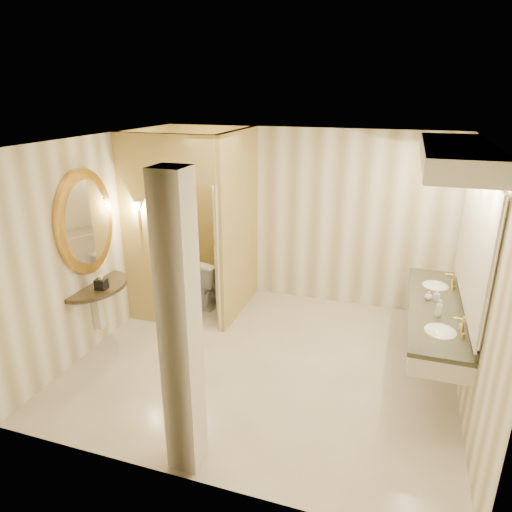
% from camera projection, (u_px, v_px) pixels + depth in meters
% --- Properties ---
extents(floor, '(4.50, 4.50, 0.00)m').
position_uv_depth(floor, '(265.00, 360.00, 5.76)').
color(floor, silver).
rests_on(floor, ground).
extents(ceiling, '(4.50, 4.50, 0.00)m').
position_uv_depth(ceiling, '(267.00, 141.00, 4.83)').
color(ceiling, silver).
rests_on(ceiling, wall_back).
extents(wall_back, '(4.50, 0.02, 2.70)m').
position_uv_depth(wall_back, '(303.00, 217.00, 7.08)').
color(wall_back, white).
rests_on(wall_back, floor).
extents(wall_front, '(4.50, 0.02, 2.70)m').
position_uv_depth(wall_front, '(191.00, 347.00, 3.51)').
color(wall_front, white).
rests_on(wall_front, floor).
extents(wall_left, '(0.02, 4.00, 2.70)m').
position_uv_depth(wall_left, '(101.00, 241.00, 5.95)').
color(wall_left, white).
rests_on(wall_left, floor).
extents(wall_right, '(0.02, 4.00, 2.70)m').
position_uv_depth(wall_right, '(477.00, 284.00, 4.64)').
color(wall_right, white).
rests_on(wall_right, floor).
extents(toilet_closet, '(1.50, 1.55, 2.70)m').
position_uv_depth(toilet_closet, '(210.00, 226.00, 6.48)').
color(toilet_closet, tan).
rests_on(toilet_closet, floor).
extents(wall_sconce, '(0.14, 0.14, 0.42)m').
position_uv_depth(wall_sconce, '(138.00, 207.00, 6.11)').
color(wall_sconce, gold).
rests_on(wall_sconce, toilet_closet).
extents(vanity, '(0.75, 2.46, 2.09)m').
position_uv_depth(vanity, '(450.00, 244.00, 4.98)').
color(vanity, silver).
rests_on(vanity, floor).
extents(console_shelf, '(1.00, 1.00, 1.95)m').
position_uv_depth(console_shelf, '(89.00, 250.00, 5.67)').
color(console_shelf, black).
rests_on(console_shelf, floor).
extents(pillar, '(0.28, 0.28, 2.70)m').
position_uv_depth(pillar, '(180.00, 331.00, 3.74)').
color(pillar, silver).
rests_on(pillar, floor).
extents(tissue_box, '(0.15, 0.15, 0.13)m').
position_uv_depth(tissue_box, '(101.00, 284.00, 5.67)').
color(tissue_box, black).
rests_on(tissue_box, console_shelf).
extents(toilet, '(0.56, 0.82, 0.77)m').
position_uv_depth(toilet, '(213.00, 281.00, 7.16)').
color(toilet, white).
rests_on(toilet, floor).
extents(soap_bottle_a, '(0.08, 0.08, 0.13)m').
position_uv_depth(soap_bottle_a, '(437.00, 296.00, 5.35)').
color(soap_bottle_a, beige).
rests_on(soap_bottle_a, vanity).
extents(soap_bottle_b, '(0.09, 0.09, 0.11)m').
position_uv_depth(soap_bottle_b, '(429.00, 296.00, 5.38)').
color(soap_bottle_b, silver).
rests_on(soap_bottle_b, vanity).
extents(soap_bottle_c, '(0.10, 0.10, 0.20)m').
position_uv_depth(soap_bottle_c, '(439.00, 308.00, 4.97)').
color(soap_bottle_c, '#C6B28C').
rests_on(soap_bottle_c, vanity).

